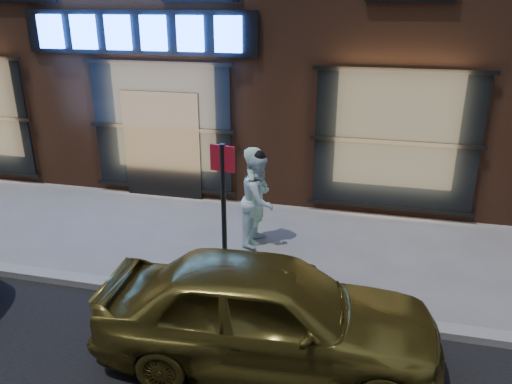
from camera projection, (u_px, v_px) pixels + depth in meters
ground at (68, 282)px, 8.00m from camera, size 90.00×90.00×0.00m
curb at (67, 279)px, 7.98m from camera, size 60.00×0.25×0.12m
man_bowtie at (256, 195)px, 9.08m from camera, size 0.45×0.67×1.81m
man_cap at (259, 199)px, 9.04m from camera, size 0.74×0.90×1.70m
gold_sedan at (268, 312)px, 6.02m from camera, size 4.23×1.94×1.40m
sign_post at (224, 207)px, 7.20m from camera, size 0.38×0.10×2.38m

